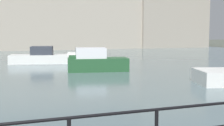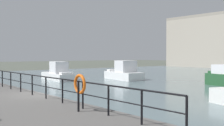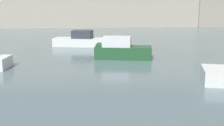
# 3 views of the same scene
# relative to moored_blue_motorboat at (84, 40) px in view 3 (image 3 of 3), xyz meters

# --- Properties ---
(water_basin) EXTENTS (80.00, 60.00, 0.01)m
(water_basin) POSITION_rel_moored_blue_motorboat_xyz_m (3.64, 2.31, -0.70)
(water_basin) COLOR slate
(water_basin) RESTS_ON ground_plane
(moored_blue_motorboat) EXTENTS (7.62, 3.79, 1.90)m
(moored_blue_motorboat) POSITION_rel_moored_blue_motorboat_xyz_m (0.00, 0.00, 0.00)
(moored_blue_motorboat) COLOR white
(moored_blue_motorboat) RESTS_ON water_basin
(moored_red_daysailer) EXTENTS (5.60, 3.01, 2.07)m
(moored_red_daysailer) POSITION_rel_moored_blue_motorboat_xyz_m (3.56, -8.35, 0.16)
(moored_red_daysailer) COLOR #23512D
(moored_red_daysailer) RESTS_ON water_basin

